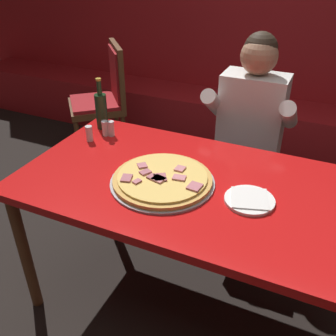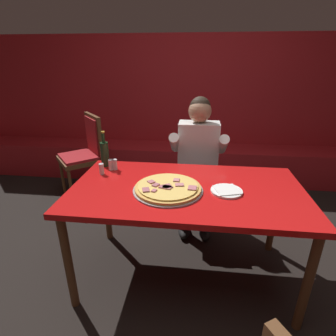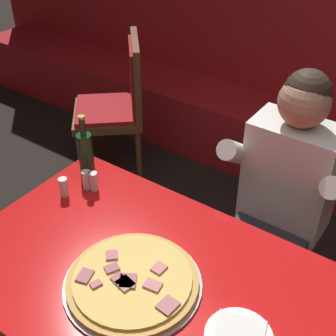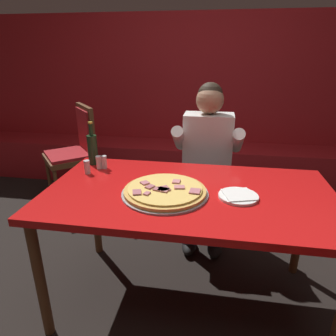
{
  "view_description": "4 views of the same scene",
  "coord_description": "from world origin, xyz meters",
  "px_view_note": "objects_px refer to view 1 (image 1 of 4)",
  "views": [
    {
      "loc": [
        0.48,
        -1.32,
        1.7
      ],
      "look_at": [
        -0.15,
        0.05,
        0.78
      ],
      "focal_mm": 40.0,
      "sensor_mm": 36.0,
      "label": 1
    },
    {
      "loc": [
        0.06,
        -1.62,
        1.58
      ],
      "look_at": [
        -0.13,
        0.01,
        0.9
      ],
      "focal_mm": 28.0,
      "sensor_mm": 36.0,
      "label": 2
    },
    {
      "loc": [
        0.58,
        -0.85,
        2.01
      ],
      "look_at": [
        -0.24,
        0.3,
        0.99
      ],
      "focal_mm": 50.0,
      "sensor_mm": 36.0,
      "label": 3
    },
    {
      "loc": [
        0.13,
        -1.5,
        1.48
      ],
      "look_at": [
        -0.14,
        0.11,
        0.85
      ],
      "focal_mm": 32.0,
      "sensor_mm": 36.0,
      "label": 4
    }
  ],
  "objects_px": {
    "beer_bottle": "(101,110)",
    "pizza": "(162,179)",
    "plate_white_paper": "(249,200)",
    "shaker_parmesan": "(89,134)",
    "diner_seated_blue_shirt": "(247,133)",
    "main_dining_table": "(193,196)",
    "shaker_red_pepper_flakes": "(105,129)",
    "dining_chair_by_booth": "(105,95)",
    "shaker_black_pepper": "(111,129)"
  },
  "relations": [
    {
      "from": "plate_white_paper",
      "to": "beer_bottle",
      "type": "relative_size",
      "value": 0.72
    },
    {
      "from": "diner_seated_blue_shirt",
      "to": "dining_chair_by_booth",
      "type": "relative_size",
      "value": 1.28
    },
    {
      "from": "dining_chair_by_booth",
      "to": "diner_seated_blue_shirt",
      "type": "bearing_deg",
      "value": -19.8
    },
    {
      "from": "main_dining_table",
      "to": "shaker_black_pepper",
      "type": "height_order",
      "value": "shaker_black_pepper"
    },
    {
      "from": "plate_white_paper",
      "to": "beer_bottle",
      "type": "height_order",
      "value": "beer_bottle"
    },
    {
      "from": "main_dining_table",
      "to": "shaker_black_pepper",
      "type": "distance_m",
      "value": 0.65
    },
    {
      "from": "beer_bottle",
      "to": "shaker_parmesan",
      "type": "bearing_deg",
      "value": -80.54
    },
    {
      "from": "pizza",
      "to": "shaker_parmesan",
      "type": "relative_size",
      "value": 5.47
    },
    {
      "from": "shaker_parmesan",
      "to": "diner_seated_blue_shirt",
      "type": "distance_m",
      "value": 0.93
    },
    {
      "from": "shaker_red_pepper_flakes",
      "to": "diner_seated_blue_shirt",
      "type": "xyz_separation_m",
      "value": [
        0.69,
        0.47,
        -0.1
      ]
    },
    {
      "from": "shaker_black_pepper",
      "to": "plate_white_paper",
      "type": "bearing_deg",
      "value": -18.89
    },
    {
      "from": "main_dining_table",
      "to": "shaker_red_pepper_flakes",
      "type": "xyz_separation_m",
      "value": [
        -0.62,
        0.24,
        0.11
      ]
    },
    {
      "from": "plate_white_paper",
      "to": "beer_bottle",
      "type": "bearing_deg",
      "value": 159.2
    },
    {
      "from": "plate_white_paper",
      "to": "shaker_parmesan",
      "type": "relative_size",
      "value": 2.44
    },
    {
      "from": "pizza",
      "to": "shaker_parmesan",
      "type": "distance_m",
      "value": 0.58
    },
    {
      "from": "main_dining_table",
      "to": "shaker_black_pepper",
      "type": "bearing_deg",
      "value": 156.69
    },
    {
      "from": "beer_bottle",
      "to": "shaker_parmesan",
      "type": "distance_m",
      "value": 0.19
    },
    {
      "from": "main_dining_table",
      "to": "plate_white_paper",
      "type": "relative_size",
      "value": 7.59
    },
    {
      "from": "pizza",
      "to": "shaker_black_pepper",
      "type": "bearing_deg",
      "value": 145.73
    },
    {
      "from": "plate_white_paper",
      "to": "shaker_black_pepper",
      "type": "xyz_separation_m",
      "value": [
        -0.85,
        0.29,
        0.03
      ]
    },
    {
      "from": "shaker_parmesan",
      "to": "dining_chair_by_booth",
      "type": "bearing_deg",
      "value": 119.65
    },
    {
      "from": "pizza",
      "to": "diner_seated_blue_shirt",
      "type": "bearing_deg",
      "value": 75.95
    },
    {
      "from": "pizza",
      "to": "shaker_black_pepper",
      "type": "height_order",
      "value": "shaker_black_pepper"
    },
    {
      "from": "shaker_parmesan",
      "to": "diner_seated_blue_shirt",
      "type": "xyz_separation_m",
      "value": [
        0.73,
        0.57,
        -0.1
      ]
    },
    {
      "from": "pizza",
      "to": "plate_white_paper",
      "type": "distance_m",
      "value": 0.39
    },
    {
      "from": "main_dining_table",
      "to": "dining_chair_by_booth",
      "type": "height_order",
      "value": "dining_chair_by_booth"
    },
    {
      "from": "pizza",
      "to": "diner_seated_blue_shirt",
      "type": "height_order",
      "value": "diner_seated_blue_shirt"
    },
    {
      "from": "beer_bottle",
      "to": "main_dining_table",
      "type": "bearing_deg",
      "value": -25.17
    },
    {
      "from": "beer_bottle",
      "to": "shaker_parmesan",
      "type": "height_order",
      "value": "beer_bottle"
    },
    {
      "from": "pizza",
      "to": "beer_bottle",
      "type": "distance_m",
      "value": 0.69
    },
    {
      "from": "shaker_black_pepper",
      "to": "diner_seated_blue_shirt",
      "type": "height_order",
      "value": "diner_seated_blue_shirt"
    },
    {
      "from": "diner_seated_blue_shirt",
      "to": "dining_chair_by_booth",
      "type": "bearing_deg",
      "value": 160.2
    },
    {
      "from": "pizza",
      "to": "shaker_parmesan",
      "type": "xyz_separation_m",
      "value": [
        -0.53,
        0.21,
        0.02
      ]
    },
    {
      "from": "beer_bottle",
      "to": "pizza",
      "type": "bearing_deg",
      "value": -34.35
    },
    {
      "from": "diner_seated_blue_shirt",
      "to": "beer_bottle",
      "type": "bearing_deg",
      "value": -152.61
    },
    {
      "from": "pizza",
      "to": "plate_white_paper",
      "type": "height_order",
      "value": "pizza"
    },
    {
      "from": "plate_white_paper",
      "to": "shaker_red_pepper_flakes",
      "type": "height_order",
      "value": "shaker_red_pepper_flakes"
    },
    {
      "from": "plate_white_paper",
      "to": "dining_chair_by_booth",
      "type": "bearing_deg",
      "value": 140.95
    },
    {
      "from": "beer_bottle",
      "to": "shaker_red_pepper_flakes",
      "type": "height_order",
      "value": "beer_bottle"
    },
    {
      "from": "beer_bottle",
      "to": "shaker_parmesan",
      "type": "xyz_separation_m",
      "value": [
        0.03,
        -0.17,
        -0.07
      ]
    },
    {
      "from": "main_dining_table",
      "to": "shaker_red_pepper_flakes",
      "type": "height_order",
      "value": "shaker_red_pepper_flakes"
    },
    {
      "from": "shaker_black_pepper",
      "to": "diner_seated_blue_shirt",
      "type": "relative_size",
      "value": 0.07
    },
    {
      "from": "beer_bottle",
      "to": "dining_chair_by_booth",
      "type": "relative_size",
      "value": 0.29
    },
    {
      "from": "main_dining_table",
      "to": "pizza",
      "type": "relative_size",
      "value": 3.39
    },
    {
      "from": "plate_white_paper",
      "to": "shaker_parmesan",
      "type": "height_order",
      "value": "shaker_parmesan"
    },
    {
      "from": "shaker_black_pepper",
      "to": "shaker_parmesan",
      "type": "xyz_separation_m",
      "value": [
        -0.07,
        -0.1,
        0.0
      ]
    },
    {
      "from": "shaker_black_pepper",
      "to": "pizza",
      "type": "bearing_deg",
      "value": -34.27
    },
    {
      "from": "main_dining_table",
      "to": "diner_seated_blue_shirt",
      "type": "xyz_separation_m",
      "value": [
        0.07,
        0.72,
        0.02
      ]
    },
    {
      "from": "shaker_black_pepper",
      "to": "dining_chair_by_booth",
      "type": "height_order",
      "value": "dining_chair_by_booth"
    },
    {
      "from": "main_dining_table",
      "to": "plate_white_paper",
      "type": "distance_m",
      "value": 0.28
    }
  ]
}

